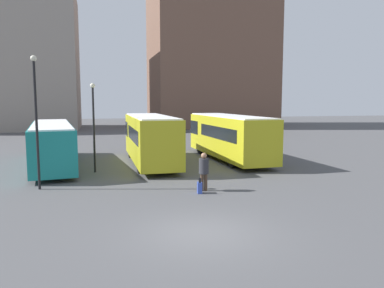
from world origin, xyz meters
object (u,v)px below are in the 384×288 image
object	(u,v)px
traveler	(204,168)
lamp_post_0	(94,120)
bus_1	(150,138)
bus_0	(52,143)
bus_2	(228,135)
suitcase	(200,188)
lamp_post_1	(36,113)

from	to	relation	value
traveler	lamp_post_0	xyz separation A→B (m)	(-4.97, 6.03, 2.03)
bus_1	traveler	xyz separation A→B (m)	(1.37, -8.29, -0.68)
bus_0	bus_2	size ratio (longest dim) A/B	1.10
bus_2	suitcase	world-z (taller)	bus_2
bus_0	traveler	world-z (taller)	bus_0
suitcase	bus_2	bearing A→B (deg)	-18.26
bus_0	lamp_post_1	xyz separation A→B (m)	(0.13, -6.83, 2.14)
bus_1	suitcase	distance (m)	8.89
lamp_post_0	lamp_post_1	size ratio (longest dim) A/B	0.83
lamp_post_0	traveler	bearing A→B (deg)	-50.52
bus_1	lamp_post_1	bearing A→B (deg)	134.58
suitcase	lamp_post_0	bearing A→B (deg)	44.49
traveler	suitcase	world-z (taller)	traveler
bus_0	bus_1	distance (m)	6.34
bus_0	traveler	size ratio (longest dim) A/B	6.61
suitcase	traveler	bearing A→B (deg)	-28.94
bus_2	lamp_post_1	xyz separation A→B (m)	(-11.88, -6.59, 1.93)
bus_2	lamp_post_0	world-z (taller)	lamp_post_0
lamp_post_1	bus_2	bearing A→B (deg)	29.01
bus_2	traveler	distance (m)	9.86
bus_1	suitcase	xyz separation A→B (m)	(1.05, -8.70, -1.49)
bus_0	lamp_post_0	xyz separation A→B (m)	(2.69, -3.03, 1.59)
bus_1	lamp_post_0	distance (m)	4.46
bus_1	bus_2	distance (m)	5.75
bus_1	lamp_post_0	world-z (taller)	lamp_post_0
traveler	suitcase	size ratio (longest dim) A/B	2.43
traveler	lamp_post_1	distance (m)	8.26
bus_2	suitcase	xyz separation A→B (m)	(-4.68, -9.22, -1.46)
traveler	lamp_post_1	xyz separation A→B (m)	(-7.52, 2.22, 2.58)
bus_0	suitcase	distance (m)	12.04
bus_1	lamp_post_0	size ratio (longest dim) A/B	1.95
lamp_post_0	bus_2	bearing A→B (deg)	16.62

